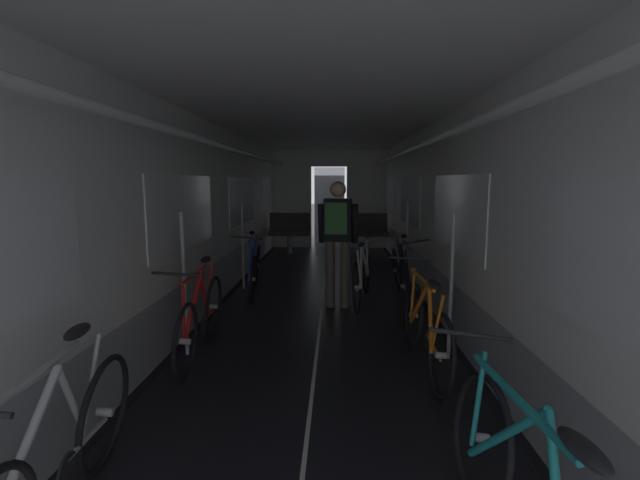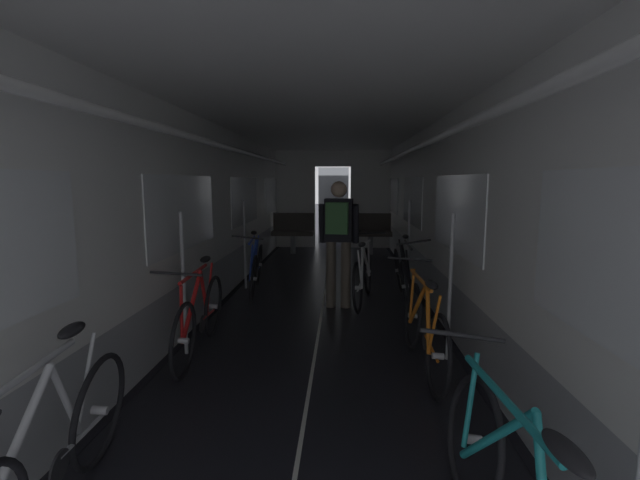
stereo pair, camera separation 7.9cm
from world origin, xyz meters
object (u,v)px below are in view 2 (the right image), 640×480
(bicycle_blue, at_px, (256,268))
(person_cyclist_aisle, at_px, (338,233))
(bench_seat_far_right, at_px, (370,230))
(bicycle_black, at_px, (402,274))
(bicycle_white_in_aisle, at_px, (363,276))
(bicycle_red, at_px, (200,316))
(bench_seat_far_left, at_px, (293,229))
(bicycle_silver, at_px, (50,456))
(bicycle_orange, at_px, (424,328))

(bicycle_blue, xyz_separation_m, person_cyclist_aisle, (1.26, -0.73, 0.63))
(bench_seat_far_right, distance_m, bicycle_black, 3.95)
(bench_seat_far_right, xyz_separation_m, bicycle_white_in_aisle, (-0.35, -4.08, -0.18))
(bench_seat_far_right, bearing_deg, bicycle_red, -108.64)
(bench_seat_far_right, distance_m, bicycle_red, 6.31)
(bench_seat_far_left, xyz_separation_m, bicycle_red, (-0.22, -5.98, -0.18))
(bench_seat_far_right, relative_size, bicycle_black, 0.58)
(bicycle_black, distance_m, person_cyclist_aisle, 1.18)
(bicycle_black, bearing_deg, bicycle_white_in_aisle, -165.75)
(bicycle_blue, bearing_deg, bench_seat_far_left, 87.67)
(bicycle_black, bearing_deg, bicycle_red, -137.48)
(bench_seat_far_left, bearing_deg, bench_seat_far_right, 0.00)
(bicycle_blue, xyz_separation_m, bicycle_black, (2.16, -0.32, -0.00))
(bicycle_blue, relative_size, bicycle_white_in_aisle, 1.01)
(bicycle_silver, bearing_deg, bicycle_orange, 42.02)
(bench_seat_far_left, height_order, bicycle_black, bicycle_black)
(bicycle_black, relative_size, bicycle_orange, 1.00)
(bicycle_silver, height_order, person_cyclist_aisle, person_cyclist_aisle)
(bicycle_red, bearing_deg, person_cyclist_aisle, 51.02)
(bicycle_red, bearing_deg, bench_seat_far_left, 87.92)
(bench_seat_far_left, relative_size, bicycle_red, 0.58)
(bicycle_silver, distance_m, bicycle_white_in_aisle, 4.38)
(bench_seat_far_right, bearing_deg, bicycle_white_in_aisle, -94.86)
(bicycle_silver, bearing_deg, bicycle_red, 89.68)
(bicycle_orange, xyz_separation_m, bicycle_white_in_aisle, (-0.44, 2.13, 0.00))
(bicycle_black, distance_m, bicycle_white_in_aisle, 0.57)
(bicycle_orange, bearing_deg, bicycle_white_in_aisle, 101.76)
(bench_seat_far_left, bearing_deg, bicycle_red, -92.08)
(bench_seat_far_right, distance_m, person_cyclist_aisle, 4.42)
(bicycle_blue, height_order, bicycle_silver, same)
(bicycle_black, xyz_separation_m, person_cyclist_aisle, (-0.90, -0.40, 0.64))
(bench_seat_far_left, xyz_separation_m, person_cyclist_aisle, (1.11, -4.34, 0.45))
(bicycle_orange, relative_size, bicycle_white_in_aisle, 1.01)
(bench_seat_far_left, distance_m, person_cyclist_aisle, 4.50)
(bench_seat_far_left, distance_m, bicycle_silver, 8.13)
(bicycle_blue, bearing_deg, bicycle_silver, -91.05)
(bench_seat_far_left, distance_m, bicycle_black, 4.42)
(bench_seat_far_left, xyz_separation_m, bicycle_blue, (-0.15, -3.62, -0.19))
(bicycle_black, distance_m, bicycle_silver, 4.75)
(bicycle_black, bearing_deg, bicycle_orange, -92.86)
(bench_seat_far_left, distance_m, bench_seat_far_right, 1.80)
(bicycle_white_in_aisle, bearing_deg, bench_seat_far_left, 109.62)
(bicycle_black, xyz_separation_m, bicycle_orange, (-0.11, -2.27, 0.00))
(bench_seat_far_right, bearing_deg, bicycle_silver, -104.03)
(bench_seat_far_right, bearing_deg, bicycle_blue, -118.30)
(bench_seat_far_left, distance_m, bicycle_red, 5.99)
(bench_seat_far_right, bearing_deg, person_cyclist_aisle, -99.05)
(bicycle_blue, bearing_deg, bicycle_orange, -51.73)
(bench_seat_far_right, height_order, bicycle_silver, bench_seat_far_right)
(bicycle_red, xyz_separation_m, person_cyclist_aisle, (1.33, 1.64, 0.63))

